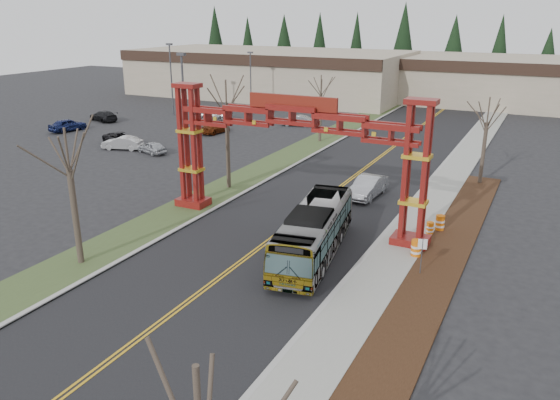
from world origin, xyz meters
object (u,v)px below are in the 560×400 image
Objects in this scene: transit_bus at (314,232)px; parked_car_far_c at (103,116)px; silver_sedan at (368,187)px; barrel_north at (440,223)px; retail_building_east at (525,82)px; bare_tree_median_near at (69,171)px; parked_car_near_b at (122,143)px; bare_tree_median_mid at (227,109)px; barrel_south at (416,249)px; street_sign at (422,249)px; parked_car_mid_a at (215,128)px; light_pole_far at (251,77)px; gateway_arch at (292,136)px; parked_car_far_b at (212,114)px; bare_tree_right_far at (487,123)px; parked_car_near_c at (120,138)px; light_pole_near at (184,96)px; light_pole_mid at (171,74)px; retail_building_west at (270,73)px; bare_tree_median_far at (321,95)px; barrel_mid at (430,229)px; parked_car_mid_b at (68,125)px; parked_car_near_a at (152,147)px; parked_car_far_a at (297,121)px.

parked_car_far_c is (-41.42, 26.27, -0.80)m from transit_bus.
silver_sedan reaches higher than barrel_north.
retail_building_east is 75.04m from bare_tree_median_near.
bare_tree_median_mid is (16.86, -6.29, 5.70)m from parked_car_near_b.
bare_tree_median_mid is at bearing 158.63° from barrel_south.
parked_car_far_c is 2.27× the size of street_sign.
parked_car_mid_a is 16.41m from light_pole_far.
light_pole_far is (-24.63, 37.80, -1.16)m from gateway_arch.
barrel_south is at bearing 81.01° from parked_car_far_c.
parked_car_far_b is 38.76m from bare_tree_right_far.
parked_car_near_c is 39.79m from street_sign.
light_pole_near is 29.54m from barrel_north.
parked_car_far_b is at bearing 138.00° from barrel_south.
light_pole_mid is at bearing 160.66° from bare_tree_right_far.
retail_building_west is 32.84m from parked_car_far_c.
barrel_north is (17.14, -20.73, -4.59)m from bare_tree_median_far.
light_pole_near reaches higher than bare_tree_right_far.
bare_tree_right_far is at bearing -67.72° from parked_car_near_c.
retail_building_west is 52.20× the size of barrel_mid.
parked_car_mid_b is at bearing -163.90° from bare_tree_median_far.
parked_car_mid_b is at bearing 28.67° from parked_car_mid_a.
parked_car_near_a is 16.72m from parked_car_mid_b.
parked_car_near_b is (-28.19, 15.22, -0.80)m from transit_bus.
bare_tree_median_far is (-10.73, 16.04, 4.35)m from silver_sedan.
street_sign is at bearing -55.61° from retail_building_west.
retail_building_east is 5.31× the size of bare_tree_right_far.
retail_building_east is 10.52× the size of parked_car_near_a.
silver_sedan is 0.57× the size of light_pole_far.
gateway_arch reaches higher than parked_car_mid_a.
transit_bus reaches higher than parked_car_far_a.
gateway_arch is 5.04× the size of parked_car_near_a.
barrel_south is at bearing 84.00° from parked_car_near_a.
transit_bus is 2.07× the size of parked_car_far_b.
street_sign is at bearing -38.80° from light_pole_mid.
light_pole_far reaches higher than barrel_south.
retail_building_west is at bearing 106.18° from light_pole_near.
light_pole_near is (-4.16, -17.60, 5.03)m from parked_car_far_a.
gateway_arch is 27.78m from parked_car_near_b.
parked_car_far_a is 41.74m from street_sign.
street_sign is at bearing -21.42° from gateway_arch.
light_pole_mid is (-8.03, 19.13, 4.88)m from parked_car_near_b.
bare_tree_median_near is at bearing -67.08° from light_pole_near.
gateway_arch reaches higher than retail_building_west.
light_pole_mid reaches higher than gateway_arch.
retail_building_west is at bearing 114.17° from bare_tree_median_mid.
light_pole_near is (19.92, -9.10, 5.00)m from parked_car_far_c.
light_pole_mid is (4.31, 14.91, 4.81)m from parked_car_mid_b.
parked_car_far_c is at bearing 151.35° from street_sign.
retail_building_west is 9.59× the size of silver_sedan.
parked_car_near_b is at bearing 127.34° from bare_tree_median_near.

